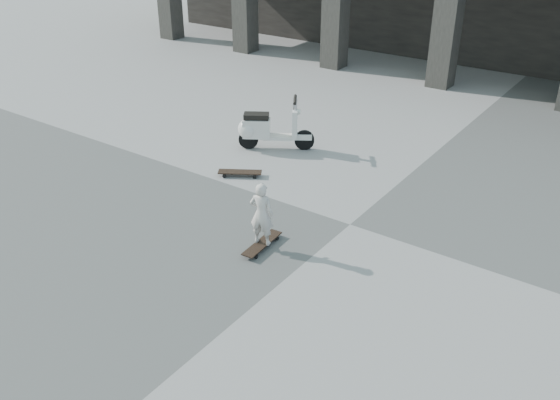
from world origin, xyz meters
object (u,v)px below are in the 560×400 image
Objects in this scene: skateboard_spare at (240,173)px; child at (262,214)px; scooter at (263,129)px.

skateboard_spare is 2.76m from child.
child is (1.95, -1.87, 0.54)m from skateboard_spare.
scooter is (-2.41, 3.28, -0.16)m from child.
child is 0.72× the size of scooter.
skateboard_spare is 0.58× the size of scooter.
skateboard_spare is at bearing -104.18° from scooter.
scooter is (-0.46, 1.41, 0.38)m from skateboard_spare.
child is at bearing -75.48° from skateboard_spare.
skateboard_spare is at bearing -58.57° from child.
scooter reaches higher than child.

